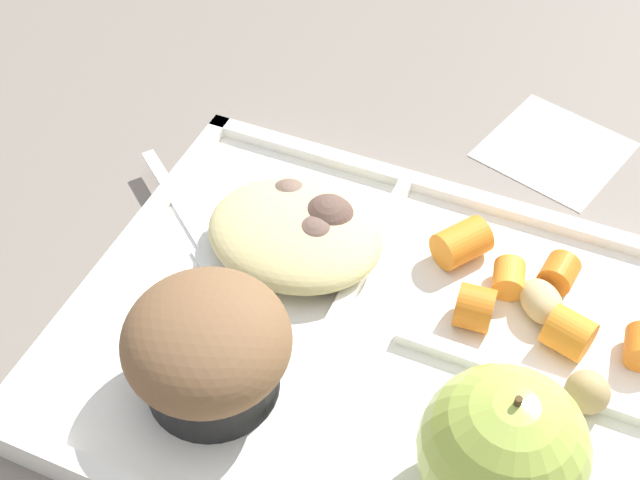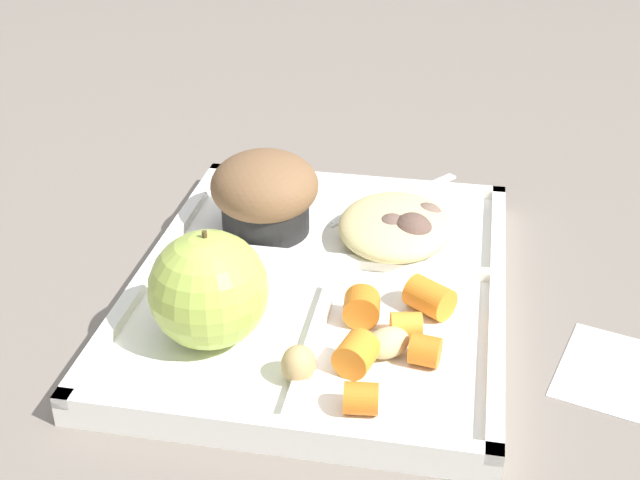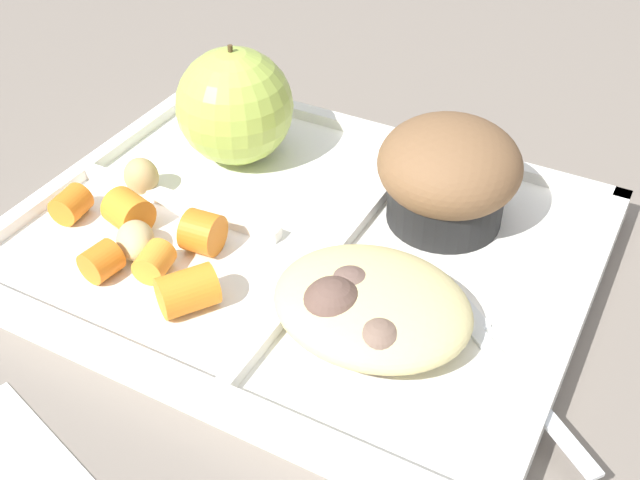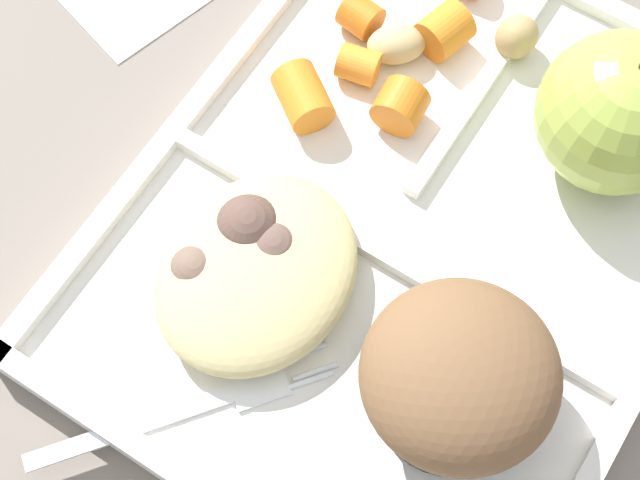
% 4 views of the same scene
% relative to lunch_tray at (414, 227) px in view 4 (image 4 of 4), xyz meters
% --- Properties ---
extents(ground, '(6.00, 6.00, 0.00)m').
position_rel_lunch_tray_xyz_m(ground, '(0.00, 0.00, -0.01)').
color(ground, slate).
extents(lunch_tray, '(0.37, 0.30, 0.02)m').
position_rel_lunch_tray_xyz_m(lunch_tray, '(0.00, 0.00, 0.00)').
color(lunch_tray, white).
rests_on(lunch_tray, ground).
extents(green_apple, '(0.09, 0.09, 0.09)m').
position_rel_lunch_tray_xyz_m(green_apple, '(-0.09, 0.06, 0.05)').
color(green_apple, '#A8C14C').
rests_on(green_apple, lunch_tray).
extents(bran_muffin, '(0.10, 0.10, 0.07)m').
position_rel_lunch_tray_xyz_m(bran_muffin, '(0.08, 0.06, 0.04)').
color(bran_muffin, black).
rests_on(bran_muffin, lunch_tray).
extents(carrot_slice_diagonal, '(0.04, 0.04, 0.03)m').
position_rel_lunch_tray_xyz_m(carrot_slice_diagonal, '(-0.03, -0.09, 0.02)').
color(carrot_slice_diagonal, orange).
rests_on(carrot_slice_diagonal, lunch_tray).
extents(carrot_slice_back, '(0.02, 0.03, 0.03)m').
position_rel_lunch_tray_xyz_m(carrot_slice_back, '(-0.05, -0.04, 0.02)').
color(carrot_slice_back, orange).
rests_on(carrot_slice_back, lunch_tray).
extents(carrot_slice_edge, '(0.02, 0.03, 0.02)m').
position_rel_lunch_tray_xyz_m(carrot_slice_edge, '(-0.06, -0.08, 0.02)').
color(carrot_slice_edge, orange).
rests_on(carrot_slice_edge, lunch_tray).
extents(carrot_slice_center, '(0.03, 0.03, 0.03)m').
position_rel_lunch_tray_xyz_m(carrot_slice_center, '(-0.11, -0.04, 0.02)').
color(carrot_slice_center, orange).
rests_on(carrot_slice_center, lunch_tray).
extents(carrot_slice_small, '(0.02, 0.02, 0.02)m').
position_rel_lunch_tray_xyz_m(carrot_slice_small, '(-0.09, -0.09, 0.02)').
color(carrot_slice_small, orange).
rests_on(carrot_slice_small, lunch_tray).
extents(potato_chunk_small, '(0.03, 0.03, 0.03)m').
position_rel_lunch_tray_xyz_m(potato_chunk_small, '(-0.13, -0.01, 0.02)').
color(potato_chunk_small, tan).
rests_on(potato_chunk_small, lunch_tray).
extents(potato_chunk_golden, '(0.04, 0.04, 0.02)m').
position_rel_lunch_tray_xyz_m(potato_chunk_golden, '(-0.09, -0.06, 0.02)').
color(potato_chunk_golden, tan).
rests_on(potato_chunk_golden, lunch_tray).
extents(egg_noodle_pile, '(0.12, 0.10, 0.03)m').
position_rel_lunch_tray_xyz_m(egg_noodle_pile, '(0.08, -0.05, 0.02)').
color(egg_noodle_pile, '#D6C684').
rests_on(egg_noodle_pile, lunch_tray).
extents(meatball_center, '(0.03, 0.03, 0.03)m').
position_rel_lunch_tray_xyz_m(meatball_center, '(0.09, -0.08, 0.02)').
color(meatball_center, '#755B4C').
rests_on(meatball_center, lunch_tray).
extents(meatball_side, '(0.04, 0.04, 0.04)m').
position_rel_lunch_tray_xyz_m(meatball_side, '(0.06, -0.07, 0.03)').
color(meatball_side, brown).
rests_on(meatball_side, lunch_tray).
extents(meatball_front, '(0.03, 0.03, 0.03)m').
position_rel_lunch_tray_xyz_m(meatball_front, '(0.06, -0.05, 0.02)').
color(meatball_front, brown).
rests_on(meatball_front, lunch_tray).
extents(plastic_fork, '(0.14, 0.11, 0.00)m').
position_rel_lunch_tray_xyz_m(plastic_fork, '(0.15, -0.04, 0.01)').
color(plastic_fork, white).
rests_on(plastic_fork, lunch_tray).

